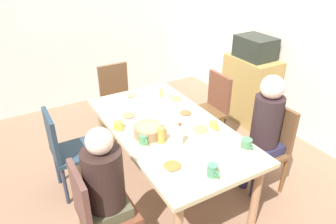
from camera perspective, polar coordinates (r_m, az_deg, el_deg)
ground_plane at (r=3.36m, az=0.00°, el=-13.37°), size 5.78×5.78×0.00m
wall_back at (r=4.02m, az=26.17°, el=12.09°), size 5.06×0.12×2.60m
wall_left at (r=4.89m, az=-15.22°, el=16.43°), size 0.12×4.12×2.60m
dining_table at (r=2.96m, az=0.00°, el=-3.90°), size 1.83×0.96×0.73m
chair_0 at (r=3.17m, az=-18.04°, el=-6.23°), size 0.40×0.40×0.90m
chair_1 at (r=2.46m, az=-12.72°, el=-17.01°), size 0.40×0.40×0.90m
person_1 at (r=2.35m, az=-11.06°, el=-13.01°), size 0.30×0.30×1.19m
chair_2 at (r=3.79m, az=7.87°, el=1.00°), size 0.40×0.40×0.90m
chair_3 at (r=4.07m, az=-9.15°, el=2.91°), size 0.40×0.40×0.90m
chair_4 at (r=3.22m, az=17.70°, el=-5.53°), size 0.40×0.40×0.90m
person_4 at (r=3.05m, az=17.12°, el=-2.57°), size 0.30×0.30×1.24m
plate_0 at (r=2.41m, az=0.78°, el=-9.89°), size 0.25×0.25×0.04m
plate_1 at (r=3.08m, az=-7.19°, el=-0.78°), size 0.24×0.24×0.04m
plate_2 at (r=3.38m, az=1.49°, el=2.27°), size 0.22×0.22×0.04m
plate_3 at (r=2.85m, az=5.90°, el=-3.30°), size 0.26×0.26×0.04m
plate_4 at (r=3.10m, az=3.22°, el=-0.35°), size 0.21×0.21×0.04m
plate_5 at (r=3.49m, az=-6.73°, el=2.94°), size 0.23×0.23×0.04m
bowl_0 at (r=2.77m, az=-3.48°, el=-3.25°), size 0.26×0.26×0.11m
cup_0 at (r=3.48m, az=-0.88°, el=3.53°), size 0.11×0.08×0.08m
cup_1 at (r=2.67m, az=-4.44°, el=-4.93°), size 0.11×0.08×0.08m
cup_2 at (r=2.34m, az=8.05°, el=-10.42°), size 0.11×0.08×0.10m
cup_3 at (r=2.89m, az=8.29°, el=-2.44°), size 0.11×0.07×0.08m
cup_4 at (r=2.70m, az=14.05°, el=-5.51°), size 0.13×0.09×0.08m
cup_5 at (r=2.90m, az=-8.95°, el=-2.42°), size 0.12×0.09×0.07m
bottle_0 at (r=3.34m, az=-0.47°, el=3.72°), size 0.05×0.05×0.23m
bottle_1 at (r=2.66m, az=-1.23°, el=-3.87°), size 0.06×0.06×0.19m
bottle_2 at (r=2.63m, az=2.15°, el=-4.10°), size 0.06×0.06×0.20m
side_cabinet at (r=4.49m, az=14.53°, el=3.99°), size 0.70×0.44×0.90m
microwave at (r=4.29m, az=15.49°, el=11.18°), size 0.48×0.36×0.28m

